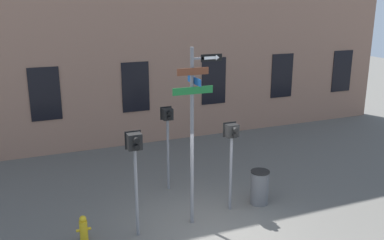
{
  "coord_description": "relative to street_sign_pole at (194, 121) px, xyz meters",
  "views": [
    {
      "loc": [
        -4.25,
        -8.91,
        5.77
      ],
      "look_at": [
        -0.36,
        0.57,
        2.85
      ],
      "focal_mm": 40.0,
      "sensor_mm": 36.0,
      "label": 1
    }
  ],
  "objects": [
    {
      "name": "pedestrian_signal_right",
      "position": [
        1.23,
        0.3,
        -0.82
      ],
      "size": [
        0.39,
        0.4,
        2.54
      ],
      "color": "slate",
      "rests_on": "ground_plane"
    },
    {
      "name": "pedestrian_signal_across",
      "position": [
        0.07,
        2.25,
        -0.77
      ],
      "size": [
        0.36,
        0.4,
        2.63
      ],
      "color": "slate",
      "rests_on": "ground_plane"
    },
    {
      "name": "trash_bin",
      "position": [
        2.18,
        0.3,
        -2.3
      ],
      "size": [
        0.55,
        0.55,
        1.01
      ],
      "color": "#59595B",
      "rests_on": "ground_plane"
    },
    {
      "name": "street_sign_pole",
      "position": [
        0.0,
        0.0,
        0.0
      ],
      "size": [
        1.31,
        0.81,
        4.66
      ],
      "color": "slate",
      "rests_on": "ground_plane"
    },
    {
      "name": "pedestrian_signal_left",
      "position": [
        -1.56,
        -0.05,
        -0.66
      ],
      "size": [
        0.4,
        0.4,
        2.73
      ],
      "color": "slate",
      "rests_on": "ground_plane"
    },
    {
      "name": "fire_hydrant",
      "position": [
        -2.86,
        0.22,
        -2.49
      ],
      "size": [
        0.36,
        0.2,
        0.66
      ],
      "color": "gold",
      "rests_on": "ground_plane"
    },
    {
      "name": "ground_plane",
      "position": [
        0.3,
        -0.56,
        -2.81
      ],
      "size": [
        60.0,
        60.0,
        0.0
      ],
      "primitive_type": "plane",
      "color": "#595651"
    }
  ]
}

